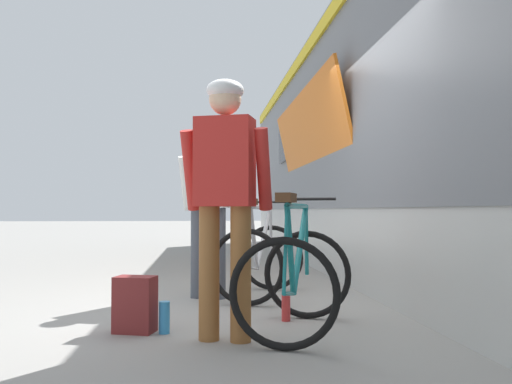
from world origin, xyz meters
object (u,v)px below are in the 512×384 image
object	(u,v)px
cyclist_near_in_white	(208,192)
water_bottle_near_the_bikes	(286,307)
backpack_on_platform	(135,304)
train_car	(456,123)
bicycle_near_silver	(260,257)
bicycle_far_teal	(297,276)
cyclist_far_in_red	(225,184)
water_bottle_by_the_backpack	(164,317)

from	to	relation	value
cyclist_near_in_white	water_bottle_near_the_bikes	distance (m)	1.61
backpack_on_platform	train_car	bearing A→B (deg)	50.56
bicycle_near_silver	bicycle_far_teal	size ratio (longest dim) A/B	1.00
cyclist_near_in_white	bicycle_near_silver	bearing A→B (deg)	-1.43
cyclist_far_in_red	water_bottle_near_the_bikes	world-z (taller)	cyclist_far_in_red
bicycle_far_teal	bicycle_near_silver	bearing A→B (deg)	93.24
bicycle_far_teal	water_bottle_near_the_bikes	distance (m)	0.51
cyclist_near_in_white	water_bottle_by_the_backpack	xyz separation A→B (m)	(-0.33, -1.50, -0.94)
backpack_on_platform	water_bottle_near_the_bikes	xyz separation A→B (m)	(1.14, 0.28, -0.09)
cyclist_near_in_white	cyclist_far_in_red	bearing A→B (deg)	-87.09
backpack_on_platform	water_bottle_by_the_backpack	xyz separation A→B (m)	(0.21, -0.05, -0.09)
cyclist_near_in_white	bicycle_far_teal	distance (m)	1.81
water_bottle_near_the_bikes	backpack_on_platform	bearing A→B (deg)	-166.20
bicycle_far_teal	cyclist_far_in_red	bearing A→B (deg)	-161.56
cyclist_far_in_red	water_bottle_by_the_backpack	distance (m)	1.06
backpack_on_platform	water_bottle_near_the_bikes	size ratio (longest dim) A/B	1.84
cyclist_far_in_red	bicycle_far_teal	world-z (taller)	cyclist_far_in_red
cyclist_far_in_red	bicycle_far_teal	bearing A→B (deg)	18.44
bicycle_near_silver	water_bottle_near_the_bikes	world-z (taller)	bicycle_near_silver
bicycle_near_silver	backpack_on_platform	world-z (taller)	bicycle_near_silver
cyclist_near_in_white	train_car	bearing A→B (deg)	17.79
backpack_on_platform	bicycle_near_silver	bearing A→B (deg)	70.17
train_car	backpack_on_platform	xyz separation A→B (m)	(-3.64, -2.44, -1.77)
train_car	cyclist_far_in_red	bearing A→B (deg)	-137.61
cyclist_near_in_white	cyclist_far_in_red	distance (m)	1.76
water_bottle_by_the_backpack	cyclist_far_in_red	bearing A→B (deg)	-31.60
cyclist_far_in_red	cyclist_near_in_white	bearing A→B (deg)	92.91
cyclist_far_in_red	train_car	bearing A→B (deg)	42.39
bicycle_near_silver	water_bottle_near_the_bikes	size ratio (longest dim) A/B	5.74
bicycle_near_silver	bicycle_far_teal	xyz separation A→B (m)	(0.09, -1.57, 0.00)
cyclist_near_in_white	water_bottle_by_the_backpack	size ratio (longest dim) A/B	7.82
train_car	bicycle_far_teal	distance (m)	3.91
water_bottle_near_the_bikes	bicycle_far_teal	bearing A→B (deg)	-88.40
cyclist_near_in_white	water_bottle_near_the_bikes	world-z (taller)	cyclist_near_in_white
bicycle_near_silver	backpack_on_platform	size ratio (longest dim) A/B	3.12
water_bottle_near_the_bikes	water_bottle_by_the_backpack	size ratio (longest dim) A/B	0.96
water_bottle_near_the_bikes	water_bottle_by_the_backpack	world-z (taller)	water_bottle_by_the_backpack
train_car	water_bottle_by_the_backpack	size ratio (longest dim) A/B	76.93
train_car	backpack_on_platform	size ratio (longest dim) A/B	43.36
train_car	cyclist_near_in_white	xyz separation A→B (m)	(-3.10, -0.99, -0.91)
cyclist_near_in_white	bicycle_far_teal	bearing A→B (deg)	-68.90
bicycle_near_silver	backpack_on_platform	distance (m)	1.79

